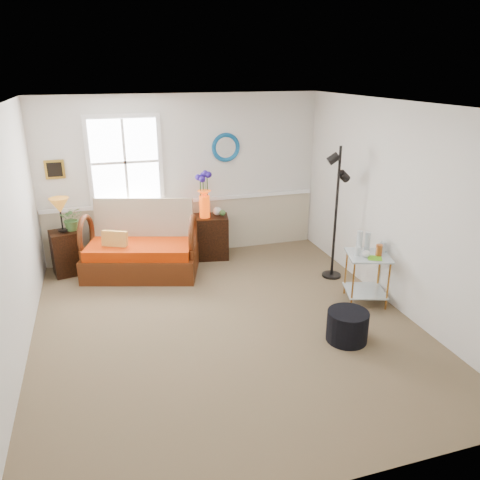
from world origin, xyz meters
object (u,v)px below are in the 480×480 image
object	(u,v)px
cabinet	(208,237)
floor_lamp	(336,214)
lamp_stand	(66,253)
ottoman	(347,326)
side_table	(366,278)
loveseat	(140,240)

from	to	relation	value
cabinet	floor_lamp	distance (m)	2.15
lamp_stand	cabinet	bearing A→B (deg)	0.30
floor_lamp	cabinet	bearing A→B (deg)	155.26
floor_lamp	ottoman	size ratio (longest dim) A/B	4.15
lamp_stand	side_table	size ratio (longest dim) A/B	1.00
ottoman	side_table	bearing A→B (deg)	48.05
loveseat	floor_lamp	distance (m)	2.91
cabinet	ottoman	xyz separation A→B (m)	(0.95, -2.93, -0.17)
loveseat	floor_lamp	xyz separation A→B (m)	(2.72, -0.94, 0.44)
lamp_stand	side_table	bearing A→B (deg)	-28.93
loveseat	side_table	bearing A→B (deg)	-16.08
cabinet	floor_lamp	xyz separation A→B (m)	(1.61, -1.28, 0.62)
loveseat	ottoman	bearing A→B (deg)	-34.45
side_table	loveseat	bearing A→B (deg)	146.89
loveseat	ottoman	world-z (taller)	loveseat
cabinet	loveseat	bearing A→B (deg)	-152.25
loveseat	lamp_stand	size ratio (longest dim) A/B	2.45
loveseat	cabinet	size ratio (longest dim) A/B	2.34
lamp_stand	side_table	distance (m)	4.40
loveseat	floor_lamp	world-z (taller)	floor_lamp
lamp_stand	ottoman	distance (m)	4.29
cabinet	side_table	size ratio (longest dim) A/B	1.05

